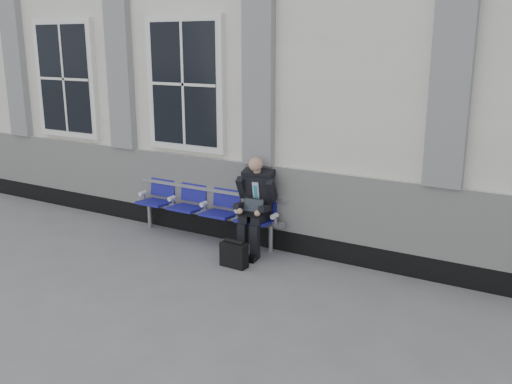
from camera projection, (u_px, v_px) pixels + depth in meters
The scene contains 5 objects.
ground at pixel (105, 256), 7.82m from camera, with size 70.00×70.00×0.00m, color slate.
station_building at pixel (238, 78), 10.15m from camera, with size 14.40×4.40×4.49m.
bench at pixel (207, 203), 8.39m from camera, with size 2.60×0.47×0.91m.
businessman at pixel (256, 201), 7.78m from camera, with size 0.56×0.75×1.35m.
briefcase at pixel (234, 254), 7.40m from camera, with size 0.37×0.17×0.37m.
Camera 1 is at (5.54, -5.24, 2.83)m, focal length 40.00 mm.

